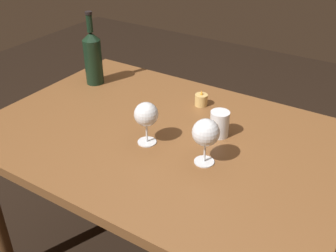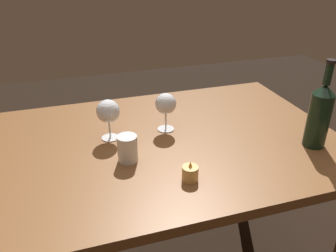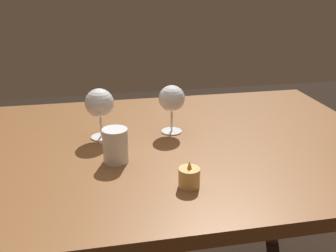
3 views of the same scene
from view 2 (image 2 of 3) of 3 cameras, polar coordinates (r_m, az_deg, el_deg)
dining_table at (r=1.37m, az=-0.00°, el=-5.47°), size 1.30×0.90×0.74m
wine_glass_left at (r=1.35m, az=-0.37°, el=3.57°), size 0.08×0.08×0.15m
wine_glass_right at (r=1.30m, az=-9.75°, el=2.27°), size 0.09×0.09×0.16m
wine_bottle at (r=1.34m, az=23.53°, el=1.76°), size 0.08×0.08×0.32m
water_tumbler at (r=1.18m, az=-6.63°, el=-3.91°), size 0.07×0.07×0.09m
votive_candle at (r=1.10m, az=3.64°, el=-7.77°), size 0.05×0.05×0.07m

